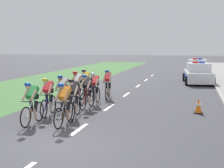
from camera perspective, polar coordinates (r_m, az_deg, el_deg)
name	(u,v)px	position (r m, az deg, el deg)	size (l,w,h in m)	color
ground_plane	(55,147)	(9.42, -9.74, -10.63)	(160.00, 160.00, 0.00)	#424247
kerb_edge	(216,87)	(22.44, 17.44, -0.55)	(0.16, 60.00, 0.13)	#9E9E99
grass_verge	(43,83)	(24.81, -11.76, 0.15)	(7.00, 60.00, 0.01)	#4C7F42
lane_markings_centre	(126,94)	(18.79, 2.49, -1.80)	(0.14, 25.60, 0.01)	white
cyclist_lead	(32,103)	(11.97, -13.56, -3.11)	(0.42, 1.72, 1.56)	black
cyclist_second	(64,103)	(11.58, -8.15, -3.32)	(0.43, 1.72, 1.56)	black
cyclist_third	(48,96)	(13.35, -10.91, -2.04)	(0.44, 1.72, 1.56)	black
cyclist_fourth	(73,98)	(12.82, -6.62, -2.32)	(0.42, 1.72, 1.56)	black
cyclist_fifth	(63,92)	(14.49, -8.42, -1.30)	(0.42, 1.72, 1.56)	black
cyclist_sixth	(87,91)	(14.62, -4.31, -1.17)	(0.44, 1.72, 1.56)	black
cyclist_seventh	(77,86)	(16.52, -5.94, -0.27)	(0.44, 1.72, 1.56)	black
cyclist_eighth	(95,88)	(15.51, -3.00, -0.71)	(0.42, 1.72, 1.56)	black
cyclist_ninth	(86,83)	(17.63, -4.54, 0.19)	(0.43, 1.72, 1.56)	black
cyclist_tenth	(108,84)	(17.25, -0.74, 0.06)	(0.45, 1.72, 1.56)	black
police_car_nearest	(198,74)	(24.93, 14.53, 1.67)	(2.30, 4.54, 1.59)	white
police_car_second	(197,68)	(30.90, 14.40, 2.62)	(2.03, 4.42, 1.59)	white
traffic_cone_near	(198,106)	(14.06, 14.61, -3.65)	(0.36, 0.36, 0.64)	black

